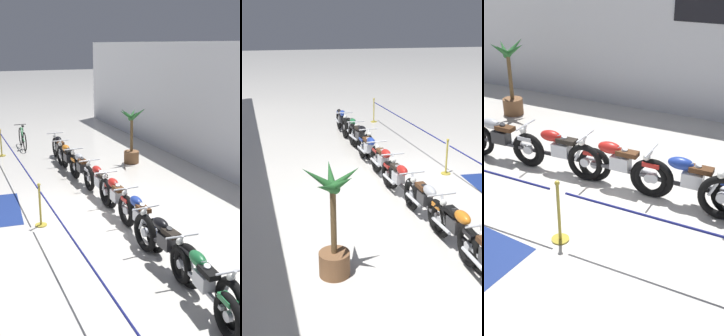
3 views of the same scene
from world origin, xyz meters
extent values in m
plane|color=silver|center=(0.00, 0.00, 0.00)|extent=(120.00, 120.00, 0.00)
cube|color=white|center=(0.00, 5.12, 2.10)|extent=(28.00, 0.25, 4.20)
torus|color=black|center=(-1.95, 0.69, 0.36)|extent=(0.73, 0.14, 0.73)
cylinder|color=silver|center=(-1.95, 0.69, 0.36)|extent=(0.17, 0.08, 0.17)
cube|color=#2D2D30|center=(-2.64, 0.68, 0.52)|extent=(0.36, 0.23, 0.26)
cylinder|color=#2D2D30|center=(-2.69, 0.68, 0.72)|extent=(0.18, 0.11, 0.24)
cylinder|color=#2D2D30|center=(-2.60, 0.68, 0.72)|extent=(0.18, 0.11, 0.24)
cylinder|color=silver|center=(-2.35, 0.82, 0.38)|extent=(0.70, 0.08, 0.07)
cube|color=#47474C|center=(-2.69, 0.68, 0.38)|extent=(1.19, 0.08, 0.06)
ellipsoid|color=#B7BABF|center=(-2.87, 0.67, 0.78)|extent=(0.46, 0.23, 0.22)
cube|color=#4C2D19|center=(-2.51, 0.68, 0.74)|extent=(0.40, 0.21, 0.09)
cube|color=#B7BABF|center=(-2.00, 0.69, 0.62)|extent=(0.32, 0.17, 0.08)
torus|color=black|center=(-2.03, 0.73, 0.34)|extent=(0.69, 0.14, 0.69)
torus|color=black|center=(-0.47, 0.77, 0.34)|extent=(0.69, 0.14, 0.69)
cylinder|color=silver|center=(-2.03, 0.73, 0.34)|extent=(0.16, 0.08, 0.16)
cylinder|color=silver|center=(-0.47, 0.77, 0.34)|extent=(0.16, 0.08, 0.16)
cylinder|color=silver|center=(-2.12, 0.72, 0.63)|extent=(0.30, 0.07, 0.59)
cube|color=silver|center=(-1.20, 0.75, 0.50)|extent=(0.37, 0.23, 0.26)
cylinder|color=silver|center=(-1.24, 0.75, 0.70)|extent=(0.18, 0.12, 0.24)
cylinder|color=silver|center=(-1.16, 0.75, 0.70)|extent=(0.18, 0.12, 0.24)
cylinder|color=silver|center=(-0.91, 0.90, 0.36)|extent=(0.70, 0.09, 0.07)
cube|color=black|center=(-1.25, 0.75, 0.36)|extent=(1.25, 0.10, 0.06)
ellipsoid|color=#B21E19|center=(-1.43, 0.74, 0.76)|extent=(0.47, 0.23, 0.22)
cube|color=black|center=(-1.07, 0.76, 0.72)|extent=(0.41, 0.21, 0.09)
cube|color=#B21E19|center=(-0.52, 0.77, 0.58)|extent=(0.32, 0.17, 0.08)
cylinder|color=silver|center=(-2.01, 0.73, 0.89)|extent=(0.06, 0.62, 0.04)
sphere|color=silver|center=(-2.09, 0.72, 0.75)|extent=(0.14, 0.14, 0.14)
torus|color=black|center=(-0.65, 0.71, 0.38)|extent=(0.75, 0.12, 0.75)
torus|color=black|center=(0.76, 0.71, 0.38)|extent=(0.75, 0.12, 0.75)
cylinder|color=silver|center=(-0.65, 0.71, 0.38)|extent=(0.18, 0.08, 0.18)
cylinder|color=silver|center=(0.76, 0.71, 0.38)|extent=(0.18, 0.08, 0.18)
cylinder|color=silver|center=(-0.74, 0.71, 0.66)|extent=(0.30, 0.06, 0.59)
cube|color=silver|center=(0.11, 0.71, 0.54)|extent=(0.36, 0.22, 0.26)
cylinder|color=silver|center=(0.07, 0.71, 0.74)|extent=(0.18, 0.11, 0.24)
cylinder|color=silver|center=(0.15, 0.71, 0.74)|extent=(0.18, 0.11, 0.24)
cylinder|color=silver|center=(0.41, 0.85, 0.40)|extent=(0.70, 0.07, 0.07)
cube|color=#47474C|center=(0.06, 0.71, 0.40)|extent=(1.13, 0.07, 0.06)
ellipsoid|color=#B21E19|center=(-0.12, 0.71, 0.80)|extent=(0.46, 0.22, 0.22)
cube|color=#4C2D19|center=(0.24, 0.71, 0.76)|extent=(0.40, 0.20, 0.09)
cube|color=#B21E19|center=(0.71, 0.71, 0.65)|extent=(0.32, 0.16, 0.08)
cylinder|color=silver|center=(-0.63, 0.71, 0.93)|extent=(0.04, 0.62, 0.04)
sphere|color=silver|center=(-0.71, 0.71, 0.79)|extent=(0.14, 0.14, 0.14)
torus|color=black|center=(0.67, 0.71, 0.36)|extent=(0.72, 0.13, 0.72)
cylinder|color=silver|center=(0.67, 0.71, 0.36)|extent=(0.17, 0.08, 0.17)
cylinder|color=silver|center=(0.58, 0.71, 0.64)|extent=(0.30, 0.06, 0.59)
cube|color=silver|center=(1.46, 0.73, 0.52)|extent=(0.36, 0.23, 0.26)
cylinder|color=silver|center=(1.42, 0.73, 0.72)|extent=(0.18, 0.11, 0.24)
cylinder|color=silver|center=(1.50, 0.73, 0.72)|extent=(0.18, 0.11, 0.24)
cylinder|color=silver|center=(1.76, 0.87, 0.38)|extent=(0.70, 0.08, 0.07)
cube|color=black|center=(1.41, 0.73, 0.38)|extent=(1.19, 0.08, 0.06)
ellipsoid|color=navy|center=(1.23, 0.72, 0.78)|extent=(0.46, 0.23, 0.22)
cube|color=#4C2D19|center=(1.59, 0.73, 0.74)|extent=(0.40, 0.21, 0.09)
cylinder|color=silver|center=(0.69, 0.71, 0.91)|extent=(0.05, 0.62, 0.04)
sphere|color=silver|center=(0.61, 0.71, 0.77)|extent=(0.14, 0.14, 0.14)
torus|color=black|center=(2.01, 0.57, 0.40)|extent=(0.81, 0.19, 0.80)
cylinder|color=silver|center=(2.01, 0.57, 0.40)|extent=(0.19, 0.09, 0.19)
cylinder|color=silver|center=(1.92, 0.56, 0.69)|extent=(0.31, 0.08, 0.59)
sphere|color=silver|center=(1.95, 0.56, 0.81)|extent=(0.14, 0.14, 0.14)
cylinder|color=brown|center=(-4.21, 3.03, 0.22)|extent=(0.54, 0.54, 0.43)
cylinder|color=brown|center=(-4.21, 3.03, 1.03)|extent=(0.10, 0.10, 1.19)
cone|color=#235B28|center=(-3.96, 3.01, 1.76)|extent=(0.65, 0.21, 0.45)
cone|color=#235B28|center=(-4.14, 3.25, 1.78)|extent=(0.30, 0.59, 0.52)
cone|color=#235B28|center=(-4.46, 3.17, 1.73)|extent=(0.63, 0.51, 0.45)
cone|color=#235B28|center=(-4.38, 2.93, 1.75)|extent=(0.50, 0.41, 0.46)
cone|color=#235B28|center=(-4.18, 2.81, 1.76)|extent=(0.23, 0.57, 0.46)
cylinder|color=gold|center=(-0.04, -1.16, 0.01)|extent=(0.28, 0.28, 0.03)
cylinder|color=gold|center=(-0.04, -1.16, 0.50)|extent=(0.05, 0.05, 0.95)
sphere|color=gold|center=(-0.04, -1.16, 1.01)|extent=(0.08, 0.08, 0.08)
camera|label=1|loc=(9.12, -2.93, 4.12)|focal=45.00mm
camera|label=2|loc=(-10.41, 4.29, 4.14)|focal=45.00mm
camera|label=3|loc=(2.98, -5.55, 4.02)|focal=45.00mm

